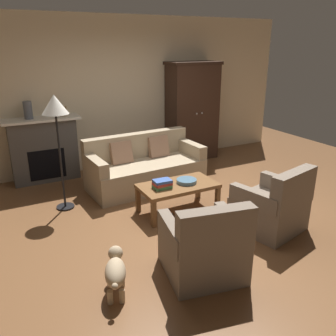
{
  "coord_description": "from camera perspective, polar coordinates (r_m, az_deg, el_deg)",
  "views": [
    {
      "loc": [
        -2.39,
        -3.92,
        2.31
      ],
      "look_at": [
        -0.08,
        0.47,
        0.55
      ],
      "focal_mm": 37.85,
      "sensor_mm": 36.0,
      "label": 1
    }
  ],
  "objects": [
    {
      "name": "ground_plane",
      "position": [
        5.14,
        3.26,
        -7.22
      ],
      "size": [
        9.6,
        9.6,
        0.0
      ],
      "primitive_type": "plane",
      "color": "brown"
    },
    {
      "name": "back_wall",
      "position": [
        6.96,
        -7.58,
        11.85
      ],
      "size": [
        7.2,
        0.1,
        2.8
      ],
      "primitive_type": "cube",
      "color": "beige",
      "rests_on": "ground"
    },
    {
      "name": "fireplace",
      "position": [
        6.51,
        -19.33,
        2.89
      ],
      "size": [
        1.26,
        0.48,
        1.12
      ],
      "color": "#4C4947",
      "rests_on": "ground"
    },
    {
      "name": "armoire",
      "position": [
        7.34,
        3.91,
        9.09
      ],
      "size": [
        1.06,
        0.57,
        1.96
      ],
      "color": "#382319",
      "rests_on": "ground"
    },
    {
      "name": "couch",
      "position": [
        5.97,
        -3.79,
        -0.03
      ],
      "size": [
        1.96,
        0.96,
        0.86
      ],
      "color": "tan",
      "rests_on": "ground"
    },
    {
      "name": "coffee_table",
      "position": [
        5.04,
        1.61,
        -3.2
      ],
      "size": [
        1.1,
        0.6,
        0.42
      ],
      "color": "brown",
      "rests_on": "ground"
    },
    {
      "name": "fruit_bowl",
      "position": [
        5.07,
        3.01,
        -2.09
      ],
      "size": [
        0.29,
        0.29,
        0.05
      ],
      "primitive_type": "cylinder",
      "color": "slate",
      "rests_on": "coffee_table"
    },
    {
      "name": "book_stack",
      "position": [
        4.86,
        -0.93,
        -2.59
      ],
      "size": [
        0.25,
        0.18,
        0.12
      ],
      "color": "#427A4C",
      "rests_on": "coffee_table"
    },
    {
      "name": "mantel_vase_slate",
      "position": [
        6.32,
        -21.63,
        8.66
      ],
      "size": [
        0.14,
        0.14,
        0.29
      ],
      "primitive_type": "cylinder",
      "color": "#565B66",
      "rests_on": "fireplace"
    },
    {
      "name": "mantel_vase_bronze",
      "position": [
        6.42,
        -16.57,
        8.77
      ],
      "size": [
        0.13,
        0.13,
        0.16
      ],
      "primitive_type": "cylinder",
      "color": "olive",
      "rests_on": "fireplace"
    },
    {
      "name": "armchair_near_left",
      "position": [
        3.76,
        5.87,
        -12.72
      ],
      "size": [
        0.9,
        0.9,
        0.88
      ],
      "color": "#756656",
      "rests_on": "ground"
    },
    {
      "name": "armchair_near_right",
      "position": [
        4.76,
        16.42,
        -6.1
      ],
      "size": [
        0.92,
        0.92,
        0.88
      ],
      "color": "#756656",
      "rests_on": "ground"
    },
    {
      "name": "floor_lamp",
      "position": [
        5.08,
        -17.68,
        8.67
      ],
      "size": [
        0.36,
        0.36,
        1.66
      ],
      "color": "black",
      "rests_on": "ground"
    },
    {
      "name": "dog",
      "position": [
        3.57,
        -8.46,
        -16.07
      ],
      "size": [
        0.33,
        0.54,
        0.39
      ],
      "color": "tan",
      "rests_on": "ground"
    }
  ]
}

